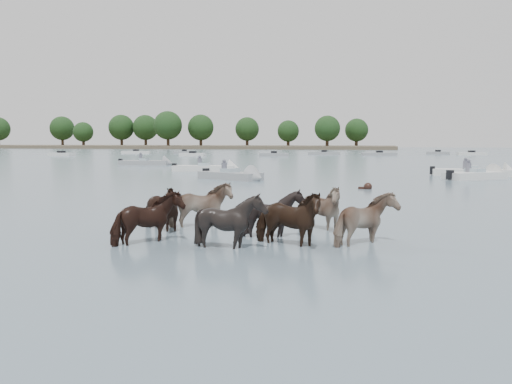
# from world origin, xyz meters

# --- Properties ---
(ground) EXTENTS (400.00, 400.00, 0.00)m
(ground) POSITION_xyz_m (0.00, 0.00, 0.00)
(ground) COLOR slate
(ground) RESTS_ON ground
(shoreline) EXTENTS (160.00, 30.00, 1.00)m
(shoreline) POSITION_xyz_m (-70.00, 150.00, 0.50)
(shoreline) COLOR #4C4233
(shoreline) RESTS_ON ground
(pony_herd) EXTENTS (7.57, 4.82, 1.58)m
(pony_herd) POSITION_xyz_m (1.62, 0.25, 0.54)
(pony_herd) COLOR black
(pony_herd) RESTS_ON ground
(swimming_pony) EXTENTS (0.72, 0.44, 0.44)m
(swimming_pony) POSITION_xyz_m (4.36, 14.78, 0.10)
(swimming_pony) COLOR black
(swimming_pony) RESTS_ON ground
(motorboat_a) EXTENTS (5.83, 2.25, 1.92)m
(motorboat_a) POSITION_xyz_m (-8.43, 27.73, 0.23)
(motorboat_a) COLOR silver
(motorboat_a) RESTS_ON ground
(motorboat_b) EXTENTS (5.14, 3.60, 1.92)m
(motorboat_b) POSITION_xyz_m (-3.91, 19.29, 0.23)
(motorboat_b) COLOR gray
(motorboat_b) RESTS_ON ground
(motorboat_c) EXTENTS (6.00, 1.78, 1.92)m
(motorboat_c) POSITION_xyz_m (12.27, 27.07, 0.22)
(motorboat_c) COLOR silver
(motorboat_c) RESTS_ON ground
(motorboat_d) EXTENTS (4.70, 4.08, 1.92)m
(motorboat_d) POSITION_xyz_m (11.67, 23.92, 0.23)
(motorboat_d) COLOR silver
(motorboat_d) RESTS_ON ground
(motorboat_f) EXTENTS (5.89, 2.32, 1.92)m
(motorboat_f) POSITION_xyz_m (-18.25, 36.69, 0.23)
(motorboat_f) COLOR gray
(motorboat_f) RESTS_ON ground
(distant_flotilla) EXTENTS (103.20, 27.33, 0.93)m
(distant_flotilla) POSITION_xyz_m (0.89, 78.96, 0.26)
(distant_flotilla) COLOR silver
(distant_flotilla) RESTS_ON ground
(treeline) EXTENTS (146.14, 22.31, 12.39)m
(treeline) POSITION_xyz_m (-72.53, 151.98, 6.85)
(treeline) COLOR #382619
(treeline) RESTS_ON ground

